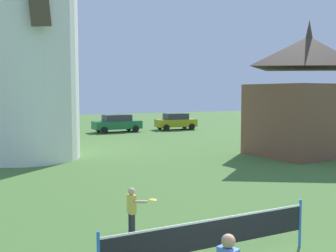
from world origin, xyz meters
TOP-DOWN VIEW (x-y plane):
  - windmill at (-1.56, 17.86)m, footprint 8.18×6.22m
  - tennis_net at (-0.11, 2.01)m, footprint 4.81×0.06m
  - player_far at (-0.86, 4.48)m, footprint 0.72×0.44m
  - parked_car_cream at (1.92, 29.93)m, footprint 4.45×2.19m
  - parked_car_green at (7.66, 29.67)m, footprint 4.28×1.89m
  - parked_car_mustard at (13.50, 29.44)m, footprint 3.95×2.16m
  - chapel at (12.97, 12.34)m, footprint 6.64×5.09m

SIDE VIEW (x-z plane):
  - player_far at x=-0.86m, z-range 0.08..1.26m
  - tennis_net at x=-0.11m, z-range 0.13..1.23m
  - parked_car_mustard at x=13.50m, z-range 0.03..1.59m
  - parked_car_green at x=7.66m, z-range 0.03..1.59m
  - parked_car_cream at x=1.92m, z-range 0.03..1.59m
  - chapel at x=12.97m, z-range -0.52..7.08m
  - windmill at x=-1.56m, z-range 0.12..14.83m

